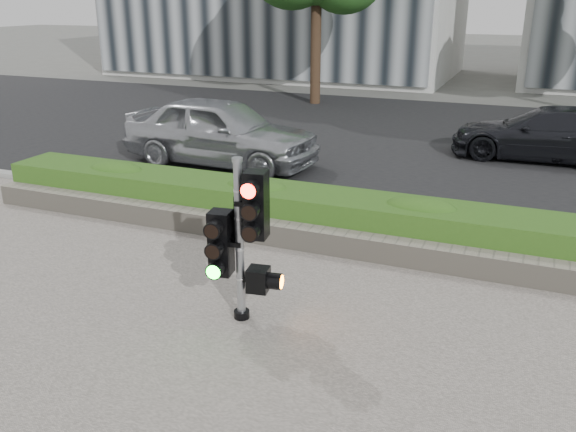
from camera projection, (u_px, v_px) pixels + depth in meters
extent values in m
plane|color=#51514C|center=(258.00, 306.00, 7.60)|extent=(120.00, 120.00, 0.00)
cube|color=#9E9389|center=(139.00, 429.00, 5.42)|extent=(16.00, 11.00, 0.03)
cube|color=black|center=(416.00, 140.00, 16.29)|extent=(60.00, 13.00, 0.02)
cube|color=gray|center=(336.00, 220.00, 10.32)|extent=(60.00, 0.25, 0.12)
cube|color=gray|center=(311.00, 238.00, 9.19)|extent=(12.00, 0.32, 0.34)
cube|color=#5C952D|center=(325.00, 214.00, 9.69)|extent=(12.00, 1.00, 0.68)
cylinder|color=black|center=(316.00, 45.00, 21.13)|extent=(0.36, 0.36, 4.03)
cylinder|color=black|center=(242.00, 314.00, 7.25)|extent=(0.19, 0.19, 0.09)
cylinder|color=gray|center=(240.00, 243.00, 6.94)|extent=(0.10, 0.10, 1.92)
cylinder|color=gray|center=(237.00, 160.00, 6.61)|extent=(0.12, 0.12, 0.05)
cube|color=#FF1107|center=(256.00, 205.00, 6.70)|extent=(0.28, 0.28, 0.77)
cube|color=#14E51E|center=(221.00, 243.00, 6.96)|extent=(0.28, 0.28, 0.77)
cube|color=black|center=(247.00, 216.00, 7.04)|extent=(0.28, 0.28, 0.52)
cube|color=orange|center=(258.00, 279.00, 7.07)|extent=(0.28, 0.28, 0.28)
imported|color=#ACAEB3|center=(221.00, 131.00, 13.66)|extent=(4.58, 2.05, 1.53)
imported|color=black|center=(547.00, 134.00, 14.11)|extent=(4.25, 1.75, 1.23)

